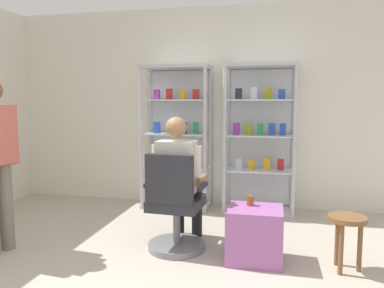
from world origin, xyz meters
The scene contains 8 objects.
back_wall centered at (0.00, 3.00, 1.35)m, with size 6.00×0.10×2.70m, color silver.
display_cabinet_left centered at (-0.55, 2.76, 0.96)m, with size 0.90×0.45×1.90m.
display_cabinet_right centered at (0.55, 2.76, 0.96)m, with size 0.90×0.45×1.90m.
office_chair centered at (-0.18, 1.21, 0.39)m, with size 0.58×0.56×0.96m.
seated_shopkeeper centered at (-0.17, 1.38, 0.71)m, with size 0.50×0.58×1.29m.
storage_crate centered at (0.58, 1.16, 0.24)m, with size 0.49×0.44×0.49m, color #9E599E.
tea_glass centered at (0.53, 1.24, 0.53)m, with size 0.07×0.07×0.09m, color brown.
wooden_stool centered at (1.34, 1.12, 0.37)m, with size 0.32×0.32×0.47m.
Camera 1 is at (0.72, -2.14, 1.43)m, focal length 35.03 mm.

